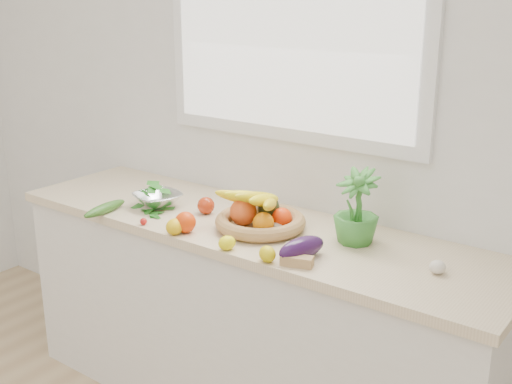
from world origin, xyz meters
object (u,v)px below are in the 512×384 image
Objects in this scene: apple at (206,206)px; eggplant at (302,248)px; fruit_basket at (260,216)px; colander_with_spinach at (157,195)px; cucumber at (105,208)px; potted_herb at (356,209)px.

apple is 0.37× the size of eggplant.
fruit_basket is (0.30, -0.01, 0.02)m from apple.
fruit_basket is 0.53m from colander_with_spinach.
apple is at bearing 14.70° from colander_with_spinach.
apple is 0.62m from eggplant.
eggplant is 0.96m from cucumber.
eggplant is 0.83× the size of cucumber.
potted_herb reaches higher than colander_with_spinach.
apple is at bearing 178.36° from fruit_basket.
cucumber is at bearing -158.89° from fruit_basket.
fruit_basket is at bearing 21.11° from cucumber.
cucumber is 1.10m from potted_herb.
potted_herb reaches higher than eggplant.
fruit_basket is (-0.30, 0.16, 0.01)m from eggplant.
eggplant is (0.60, -0.17, 0.00)m from apple.
cucumber is (-0.36, -0.26, -0.01)m from apple.
colander_with_spinach is (-0.91, -0.15, -0.08)m from potted_herb.
colander_with_spinach is at bearing 58.16° from cucumber.
colander_with_spinach is (-0.23, -0.06, 0.02)m from apple.
fruit_basket is at bearing -1.64° from apple.
apple is 0.44m from cucumber.
fruit_basket reaches higher than eggplant.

